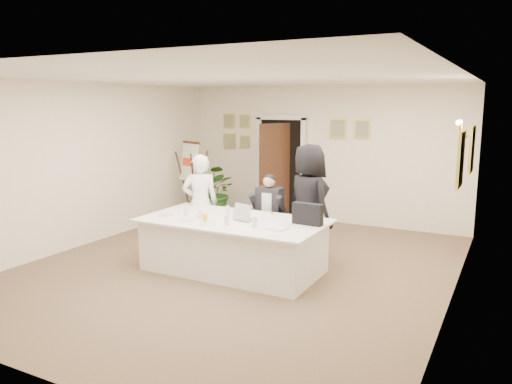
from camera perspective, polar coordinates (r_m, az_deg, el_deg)
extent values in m
plane|color=brown|center=(7.61, -2.08, -8.61)|extent=(7.00, 7.00, 0.00)
cube|color=white|center=(7.22, -2.22, 12.95)|extent=(6.00, 7.00, 0.02)
cube|color=white|center=(10.44, 7.47, 4.28)|extent=(6.00, 0.10, 2.80)
cube|color=white|center=(4.64, -24.23, -3.73)|extent=(6.00, 0.10, 2.80)
cube|color=white|center=(9.14, -18.71, 3.03)|extent=(0.10, 7.00, 2.80)
cube|color=white|center=(6.36, 21.99, -0.04)|extent=(0.10, 7.00, 2.80)
cube|color=black|center=(10.80, 2.89, 2.67)|extent=(0.92, 0.06, 2.10)
cube|color=white|center=(11.00, 0.36, 2.82)|extent=(0.10, 0.06, 2.20)
cube|color=white|center=(10.56, 5.38, 2.48)|extent=(0.10, 0.06, 2.20)
cube|color=#321810|center=(10.40, 2.16, 2.29)|extent=(0.33, 0.81, 2.02)
cube|color=white|center=(7.37, -2.60, -6.17)|extent=(2.50, 1.25, 0.75)
cube|color=white|center=(7.28, -2.62, -3.26)|extent=(2.68, 1.43, 0.03)
cube|color=white|center=(10.59, -7.53, 3.40)|extent=(0.58, 0.37, 0.79)
imported|color=white|center=(8.32, -6.39, -1.25)|extent=(0.71, 0.67, 1.62)
imported|color=black|center=(7.84, 6.04, -1.19)|extent=(1.07, 0.97, 1.83)
imported|color=#26591D|center=(10.54, -4.80, 0.06)|extent=(1.16, 1.03, 1.22)
cube|color=black|center=(6.96, 5.92, -2.52)|extent=(0.44, 0.15, 0.30)
cube|color=white|center=(6.72, 2.32, -4.13)|extent=(0.32, 0.25, 0.03)
cylinder|color=white|center=(7.64, -10.23, -2.60)|extent=(0.29, 0.29, 0.01)
cylinder|color=white|center=(7.27, -7.98, -3.18)|extent=(0.25, 0.25, 0.01)
cylinder|color=white|center=(7.03, -5.57, -3.59)|extent=(0.29, 0.29, 0.01)
cylinder|color=silver|center=(7.56, -8.01, -2.18)|extent=(0.07, 0.07, 0.14)
cylinder|color=silver|center=(6.90, -3.37, -3.28)|extent=(0.06, 0.06, 0.14)
cylinder|color=silver|center=(6.82, -0.20, -3.42)|extent=(0.08, 0.08, 0.14)
cylinder|color=silver|center=(7.56, -3.25, -2.10)|extent=(0.08, 0.08, 0.14)
cylinder|color=yellow|center=(7.09, -5.85, -2.99)|extent=(0.08, 0.08, 0.13)
cylinder|color=silver|center=(7.34, -6.39, -2.63)|extent=(0.10, 0.10, 0.11)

